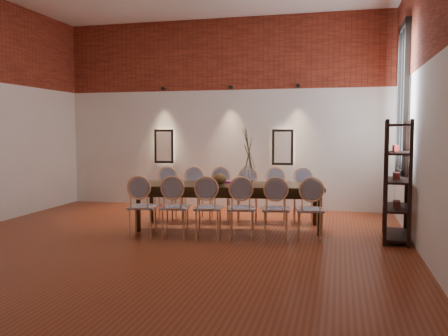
% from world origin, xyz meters
% --- Properties ---
extents(floor, '(7.00, 7.00, 0.02)m').
position_xyz_m(floor, '(0.00, 0.00, -0.01)').
color(floor, maroon).
rests_on(floor, ground).
extents(wall_back, '(7.00, 0.10, 4.00)m').
position_xyz_m(wall_back, '(0.00, 3.55, 2.00)').
color(wall_back, silver).
rests_on(wall_back, ground).
extents(wall_right, '(0.10, 7.00, 4.00)m').
position_xyz_m(wall_right, '(3.55, 0.00, 2.00)').
color(wall_right, silver).
rests_on(wall_right, ground).
extents(brick_band_back, '(7.00, 0.02, 1.50)m').
position_xyz_m(brick_band_back, '(0.00, 3.48, 3.25)').
color(brick_band_back, maroon).
rests_on(brick_band_back, ground).
extents(niche_left, '(0.36, 0.06, 0.66)m').
position_xyz_m(niche_left, '(-1.30, 3.45, 1.30)').
color(niche_left, '#FFEAC6').
rests_on(niche_left, wall_back).
extents(niche_right, '(0.36, 0.06, 0.66)m').
position_xyz_m(niche_right, '(1.30, 3.45, 1.30)').
color(niche_right, '#FFEAC6').
rests_on(niche_right, wall_back).
extents(spot_fixture_left, '(0.08, 0.10, 0.08)m').
position_xyz_m(spot_fixture_left, '(-1.30, 3.42, 2.55)').
color(spot_fixture_left, black).
rests_on(spot_fixture_left, wall_back).
extents(spot_fixture_mid, '(0.08, 0.10, 0.08)m').
position_xyz_m(spot_fixture_mid, '(0.20, 3.42, 2.55)').
color(spot_fixture_mid, black).
rests_on(spot_fixture_mid, wall_back).
extents(spot_fixture_right, '(0.08, 0.10, 0.08)m').
position_xyz_m(spot_fixture_right, '(1.60, 3.42, 2.55)').
color(spot_fixture_right, black).
rests_on(spot_fixture_right, wall_back).
extents(window_glass, '(0.02, 0.78, 2.38)m').
position_xyz_m(window_glass, '(3.46, 2.00, 2.15)').
color(window_glass, silver).
rests_on(window_glass, wall_right).
extents(window_frame, '(0.08, 0.90, 2.50)m').
position_xyz_m(window_frame, '(3.44, 2.00, 2.15)').
color(window_frame, black).
rests_on(window_frame, wall_right).
extents(window_mullion, '(0.06, 0.06, 2.40)m').
position_xyz_m(window_mullion, '(3.44, 2.00, 2.15)').
color(window_mullion, black).
rests_on(window_mullion, wall_right).
extents(dining_table, '(3.16, 1.38, 0.75)m').
position_xyz_m(dining_table, '(0.67, 1.31, 0.38)').
color(dining_table, '#301D09').
rests_on(dining_table, floor).
extents(chair_near_a, '(0.49, 0.49, 0.94)m').
position_xyz_m(chair_near_a, '(-0.50, 0.38, 0.47)').
color(chair_near_a, '#DFA679').
rests_on(chair_near_a, floor).
extents(chair_near_b, '(0.49, 0.49, 0.94)m').
position_xyz_m(chair_near_b, '(0.01, 0.45, 0.47)').
color(chair_near_b, '#DFA679').
rests_on(chair_near_b, floor).
extents(chair_near_c, '(0.49, 0.49, 0.94)m').
position_xyz_m(chair_near_c, '(0.52, 0.52, 0.47)').
color(chair_near_c, '#DFA679').
rests_on(chair_near_c, floor).
extents(chair_near_d, '(0.49, 0.49, 0.94)m').
position_xyz_m(chair_near_d, '(1.02, 0.58, 0.47)').
color(chair_near_d, '#DFA679').
rests_on(chair_near_d, floor).
extents(chair_near_e, '(0.49, 0.49, 0.94)m').
position_xyz_m(chair_near_e, '(1.53, 0.65, 0.47)').
color(chair_near_e, '#DFA679').
rests_on(chair_near_e, floor).
extents(chair_near_f, '(0.49, 0.49, 0.94)m').
position_xyz_m(chair_near_f, '(2.03, 0.72, 0.47)').
color(chair_near_f, '#DFA679').
rests_on(chair_near_f, floor).
extents(chair_far_a, '(0.49, 0.49, 0.94)m').
position_xyz_m(chair_far_a, '(-0.70, 1.91, 0.47)').
color(chair_far_a, '#DFA679').
rests_on(chair_far_a, floor).
extents(chair_far_b, '(0.49, 0.49, 0.94)m').
position_xyz_m(chair_far_b, '(-0.20, 1.98, 0.47)').
color(chair_far_b, '#DFA679').
rests_on(chair_far_b, floor).
extents(chair_far_c, '(0.49, 0.49, 0.94)m').
position_xyz_m(chair_far_c, '(0.31, 2.05, 0.47)').
color(chair_far_c, '#DFA679').
rests_on(chair_far_c, floor).
extents(chair_far_d, '(0.49, 0.49, 0.94)m').
position_xyz_m(chair_far_d, '(0.81, 2.11, 0.47)').
color(chair_far_d, '#DFA679').
rests_on(chair_far_d, floor).
extents(chair_far_e, '(0.49, 0.49, 0.94)m').
position_xyz_m(chair_far_e, '(1.32, 2.18, 0.47)').
color(chair_far_e, '#DFA679').
rests_on(chair_far_e, floor).
extents(chair_far_f, '(0.49, 0.49, 0.94)m').
position_xyz_m(chair_far_f, '(1.83, 2.25, 0.47)').
color(chair_far_f, '#DFA679').
rests_on(chair_far_f, floor).
extents(vase, '(0.14, 0.14, 0.30)m').
position_xyz_m(vase, '(0.97, 1.36, 0.90)').
color(vase, silver).
rests_on(vase, dining_table).
extents(dried_branches, '(0.50, 0.50, 0.70)m').
position_xyz_m(dried_branches, '(0.97, 1.36, 1.35)').
color(dried_branches, '#473E26').
rests_on(dried_branches, vase).
extents(bowl, '(0.24, 0.24, 0.18)m').
position_xyz_m(bowl, '(0.51, 1.24, 0.84)').
color(bowl, brown).
rests_on(bowl, dining_table).
extents(book, '(0.28, 0.21, 0.03)m').
position_xyz_m(book, '(0.55, 1.49, 0.77)').
color(book, '#851461').
rests_on(book, dining_table).
extents(shelving_rack, '(0.45, 1.03, 1.80)m').
position_xyz_m(shelving_rack, '(3.28, 1.08, 0.90)').
color(shelving_rack, black).
rests_on(shelving_rack, floor).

